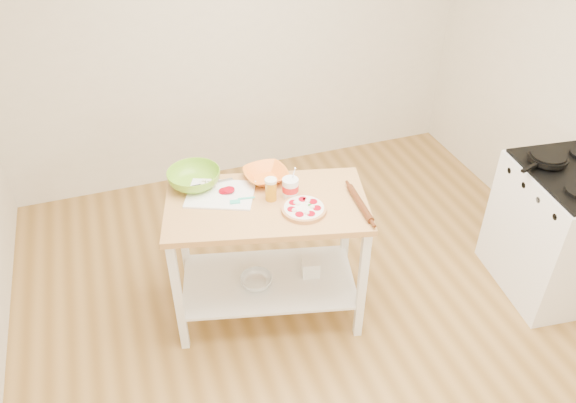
% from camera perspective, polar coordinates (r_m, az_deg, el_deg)
% --- Properties ---
extents(room_shell, '(4.04, 4.54, 2.74)m').
position_cam_1_polar(room_shell, '(2.83, 6.22, 3.26)').
color(room_shell, '#9F753A').
rests_on(room_shell, ground).
extents(prep_island, '(1.33, 0.92, 0.90)m').
position_cam_1_polar(prep_island, '(3.50, -2.10, -3.36)').
color(prep_island, tan).
rests_on(prep_island, ground).
extents(gas_stove, '(0.75, 0.85, 1.11)m').
position_cam_1_polar(gas_stove, '(4.23, 26.03, -2.65)').
color(gas_stove, white).
rests_on(gas_stove, ground).
extents(skillet, '(0.39, 0.25, 0.03)m').
position_cam_1_polar(skillet, '(3.97, 24.84, 4.01)').
color(skillet, black).
rests_on(skillet, gas_stove).
extents(pizza, '(0.27, 0.27, 0.04)m').
position_cam_1_polar(pizza, '(3.27, 1.62, -0.71)').
color(pizza, tan).
rests_on(pizza, prep_island).
extents(cutting_board, '(0.49, 0.43, 0.04)m').
position_cam_1_polar(cutting_board, '(3.43, -6.89, 0.82)').
color(cutting_board, white).
rests_on(cutting_board, prep_island).
extents(spatula, '(0.16, 0.05, 0.01)m').
position_cam_1_polar(spatula, '(3.35, -4.78, 0.17)').
color(spatula, '#34CAAA').
rests_on(spatula, cutting_board).
extents(knife, '(0.27, 0.04, 0.01)m').
position_cam_1_polar(knife, '(3.50, -8.34, 1.72)').
color(knife, silver).
rests_on(knife, cutting_board).
extents(orange_bowl, '(0.29, 0.29, 0.07)m').
position_cam_1_polar(orange_bowl, '(3.52, -2.27, 2.68)').
color(orange_bowl, orange).
rests_on(orange_bowl, prep_island).
extents(green_bowl, '(0.34, 0.34, 0.10)m').
position_cam_1_polar(green_bowl, '(3.51, -9.52, 2.34)').
color(green_bowl, '#73AF25').
rests_on(green_bowl, prep_island).
extents(beer_pint, '(0.07, 0.07, 0.14)m').
position_cam_1_polar(beer_pint, '(3.33, -1.75, 1.25)').
color(beer_pint, orange).
rests_on(beer_pint, prep_island).
extents(yogurt_tub, '(0.10, 0.10, 0.21)m').
position_cam_1_polar(yogurt_tub, '(3.36, 0.24, 1.43)').
color(yogurt_tub, white).
rests_on(yogurt_tub, prep_island).
extents(rolling_pin, '(0.06, 0.35, 0.04)m').
position_cam_1_polar(rolling_pin, '(3.33, 7.32, -0.18)').
color(rolling_pin, '#542913').
rests_on(rolling_pin, prep_island).
extents(shelf_glass_bowl, '(0.27, 0.27, 0.07)m').
position_cam_1_polar(shelf_glass_bowl, '(3.71, -3.24, -8.06)').
color(shelf_glass_bowl, silver).
rests_on(shelf_glass_bowl, prep_island).
extents(shelf_bin, '(0.14, 0.14, 0.11)m').
position_cam_1_polar(shelf_bin, '(3.77, 2.30, -6.65)').
color(shelf_bin, white).
rests_on(shelf_bin, prep_island).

